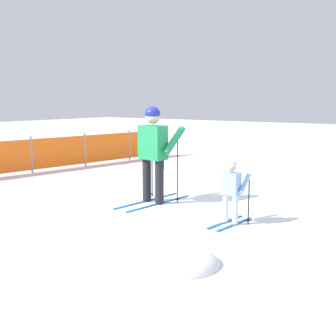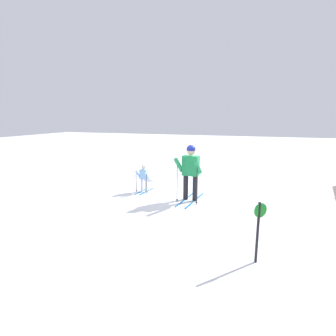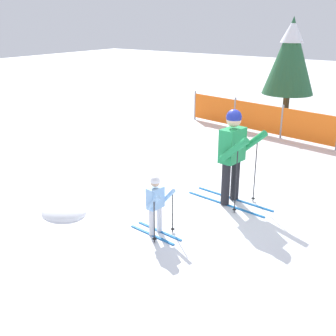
% 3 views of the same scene
% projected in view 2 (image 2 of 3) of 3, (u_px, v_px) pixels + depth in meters
% --- Properties ---
extents(ground_plane, '(60.00, 60.00, 0.00)m').
position_uv_depth(ground_plane, '(183.00, 198.00, 8.96)').
color(ground_plane, white).
extents(skier_adult, '(1.78, 0.83, 1.85)m').
position_uv_depth(skier_adult, '(190.00, 168.00, 8.50)').
color(skier_adult, '#1966B2').
rests_on(skier_adult, ground_plane).
extents(skier_child, '(0.99, 0.51, 1.03)m').
position_uv_depth(skier_child, '(144.00, 176.00, 9.60)').
color(skier_child, '#1966B2').
rests_on(skier_child, ground_plane).
extents(trail_marker, '(0.20, 0.22, 1.20)m').
position_uv_depth(trail_marker, '(259.00, 225.00, 4.88)').
color(trail_marker, black).
rests_on(trail_marker, ground_plane).
extents(snow_mound, '(0.89, 0.76, 0.36)m').
position_uv_depth(snow_mound, '(154.00, 180.00, 11.57)').
color(snow_mound, white).
rests_on(snow_mound, ground_plane).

